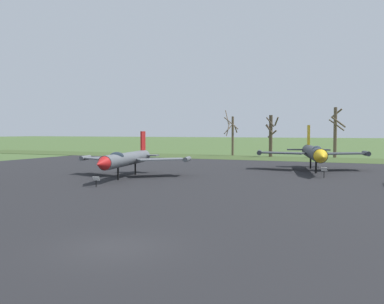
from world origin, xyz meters
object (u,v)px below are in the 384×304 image
at_px(info_placard_front_right, 324,171).
at_px(jet_fighter_rear_left, 126,159).
at_px(jet_fighter_front_right, 314,153).
at_px(info_placard_rear_left, 96,181).

relative_size(info_placard_front_right, jet_fighter_rear_left, 0.08).
distance_m(jet_fighter_front_right, info_placard_front_right, 6.91).
distance_m(jet_fighter_front_right, jet_fighter_rear_left, 20.56).
xyz_separation_m(jet_fighter_front_right, jet_fighter_rear_left, (-15.37, -13.65, -0.27)).
distance_m(jet_fighter_front_right, info_placard_rear_left, 24.69).
bearing_deg(info_placard_front_right, jet_fighter_front_right, 105.39).
bearing_deg(jet_fighter_rear_left, info_placard_rear_left, -77.39).
xyz_separation_m(jet_fighter_rear_left, info_placard_rear_left, (1.50, -6.72, -1.28)).
bearing_deg(jet_fighter_front_right, jet_fighter_rear_left, -138.38).
relative_size(jet_fighter_rear_left, info_placard_rear_left, 14.73).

